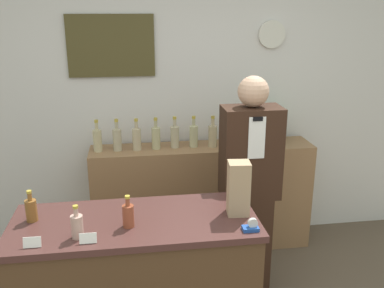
{
  "coord_description": "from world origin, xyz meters",
  "views": [
    {
      "loc": [
        -0.44,
        -1.76,
        2.13
      ],
      "look_at": [
        -0.02,
        1.14,
        1.2
      ],
      "focal_mm": 40.0,
      "sensor_mm": 36.0,
      "label": 1
    }
  ],
  "objects_px": {
    "potted_plant": "(272,122)",
    "paper_bag": "(238,188)",
    "shopkeeper": "(249,188)",
    "tape_dispenser": "(251,227)"
  },
  "relations": [
    {
      "from": "potted_plant",
      "to": "paper_bag",
      "type": "xyz_separation_m",
      "value": [
        -0.63,
        -1.28,
        -0.05
      ]
    },
    {
      "from": "shopkeeper",
      "to": "potted_plant",
      "type": "relative_size",
      "value": 4.95
    },
    {
      "from": "shopkeeper",
      "to": "paper_bag",
      "type": "relative_size",
      "value": 5.13
    },
    {
      "from": "shopkeeper",
      "to": "potted_plant",
      "type": "bearing_deg",
      "value": 60.3
    },
    {
      "from": "paper_bag",
      "to": "potted_plant",
      "type": "bearing_deg",
      "value": 63.78
    },
    {
      "from": "potted_plant",
      "to": "tape_dispenser",
      "type": "relative_size",
      "value": 3.79
    },
    {
      "from": "shopkeeper",
      "to": "paper_bag",
      "type": "distance_m",
      "value": 0.71
    },
    {
      "from": "potted_plant",
      "to": "tape_dispenser",
      "type": "xyz_separation_m",
      "value": [
        -0.61,
        -1.49,
        -0.19
      ]
    },
    {
      "from": "shopkeeper",
      "to": "potted_plant",
      "type": "distance_m",
      "value": 0.85
    },
    {
      "from": "shopkeeper",
      "to": "potted_plant",
      "type": "xyz_separation_m",
      "value": [
        0.39,
        0.68,
        0.32
      ]
    }
  ]
}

